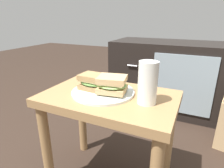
# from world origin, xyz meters

# --- Properties ---
(side_table) EXTENTS (0.56, 0.36, 0.46)m
(side_table) POSITION_xyz_m (0.00, 0.00, 0.37)
(side_table) COLOR #A37A4C
(side_table) RESTS_ON ground
(tv_cabinet) EXTENTS (0.96, 0.46, 0.58)m
(tv_cabinet) POSITION_xyz_m (0.12, 0.95, 0.29)
(tv_cabinet) COLOR black
(tv_cabinet) RESTS_ON ground
(plate) EXTENTS (0.27, 0.27, 0.01)m
(plate) POSITION_xyz_m (-0.03, 0.01, 0.47)
(plate) COLOR silver
(plate) RESTS_ON side_table
(sandwich_front) EXTENTS (0.13, 0.10, 0.07)m
(sandwich_front) POSITION_xyz_m (-0.08, 0.01, 0.50)
(sandwich_front) COLOR #9E7A4C
(sandwich_front) RESTS_ON plate
(sandwich_back) EXTENTS (0.14, 0.12, 0.07)m
(sandwich_back) POSITION_xyz_m (0.01, 0.00, 0.51)
(sandwich_back) COLOR tan
(sandwich_back) RESTS_ON plate
(beer_glass) EXTENTS (0.07, 0.07, 0.16)m
(beer_glass) POSITION_xyz_m (0.16, -0.01, 0.54)
(beer_glass) COLOR silver
(beer_glass) RESTS_ON side_table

